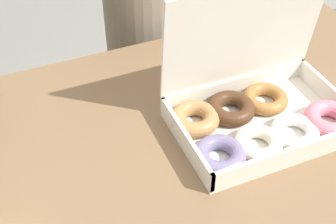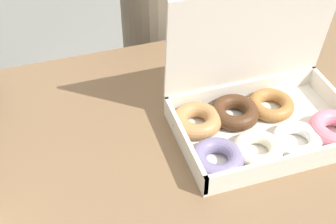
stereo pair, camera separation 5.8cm
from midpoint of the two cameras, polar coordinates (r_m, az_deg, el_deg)
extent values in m
cube|color=white|center=(0.95, 13.32, -2.44)|extent=(0.34, 0.23, 0.01)
cube|color=white|center=(0.87, 3.91, -3.72)|extent=(0.01, 0.23, 0.04)
cube|color=white|center=(0.87, 16.88, -6.01)|extent=(0.34, 0.01, 0.04)
cube|color=white|center=(1.00, 10.65, 2.64)|extent=(0.34, 0.01, 0.04)
cube|color=white|center=(0.92, 11.92, 8.75)|extent=(0.34, 0.03, 0.23)
torus|color=slate|center=(0.86, 7.95, -5.70)|extent=(0.13, 0.13, 0.03)
torus|color=#B27F4C|center=(0.92, 5.34, -1.11)|extent=(0.12, 0.12, 0.03)
torus|color=silver|center=(0.89, 12.74, -4.48)|extent=(0.13, 0.13, 0.03)
torus|color=#4C2D19|center=(0.95, 9.88, -0.11)|extent=(0.12, 0.12, 0.03)
torus|color=white|center=(0.93, 17.17, -3.29)|extent=(0.13, 0.13, 0.03)
torus|color=#A87038|center=(0.99, 14.12, 0.78)|extent=(0.13, 0.13, 0.03)
torus|color=pink|center=(0.97, 21.29, -2.02)|extent=(0.14, 0.14, 0.03)
cylinder|color=gray|center=(1.51, 0.50, 2.74)|extent=(0.23, 0.23, 0.94)
camera|label=1|loc=(0.03, -88.06, 1.73)|focal=50.00mm
camera|label=2|loc=(0.03, 91.94, -1.73)|focal=50.00mm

